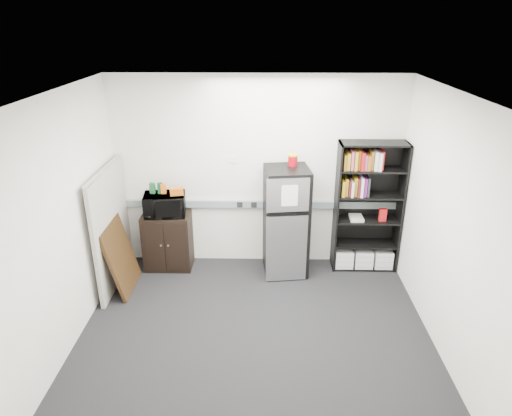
{
  "coord_description": "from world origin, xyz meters",
  "views": [
    {
      "loc": [
        0.1,
        -4.27,
        3.36
      ],
      "look_at": [
        -0.0,
        0.9,
        1.19
      ],
      "focal_mm": 32.0,
      "sensor_mm": 36.0,
      "label": 1
    }
  ],
  "objects_px": {
    "cubicle_partition": "(111,228)",
    "refrigerator": "(286,222)",
    "bookshelf": "(368,208)",
    "microwave": "(165,205)",
    "cabinet": "(168,241)"
  },
  "relations": [
    {
      "from": "cubicle_partition",
      "to": "refrigerator",
      "type": "xyz_separation_m",
      "value": [
        2.3,
        0.34,
        -0.05
      ]
    },
    {
      "from": "bookshelf",
      "to": "microwave",
      "type": "height_order",
      "value": "bookshelf"
    },
    {
      "from": "cubicle_partition",
      "to": "microwave",
      "type": "height_order",
      "value": "cubicle_partition"
    },
    {
      "from": "bookshelf",
      "to": "cabinet",
      "type": "height_order",
      "value": "bookshelf"
    },
    {
      "from": "cubicle_partition",
      "to": "bookshelf",
      "type": "bearing_deg",
      "value": 8.06
    },
    {
      "from": "bookshelf",
      "to": "microwave",
      "type": "xyz_separation_m",
      "value": [
        -2.8,
        -0.08,
        0.07
      ]
    },
    {
      "from": "cubicle_partition",
      "to": "cabinet",
      "type": "height_order",
      "value": "cubicle_partition"
    },
    {
      "from": "refrigerator",
      "to": "cubicle_partition",
      "type": "bearing_deg",
      "value": -178.76
    },
    {
      "from": "cubicle_partition",
      "to": "refrigerator",
      "type": "distance_m",
      "value": 2.32
    },
    {
      "from": "bookshelf",
      "to": "microwave",
      "type": "distance_m",
      "value": 2.8
    },
    {
      "from": "cabinet",
      "to": "refrigerator",
      "type": "xyz_separation_m",
      "value": [
        1.67,
        -0.08,
        0.35
      ]
    },
    {
      "from": "microwave",
      "to": "cabinet",
      "type": "bearing_deg",
      "value": 82.91
    },
    {
      "from": "bookshelf",
      "to": "refrigerator",
      "type": "distance_m",
      "value": 1.15
    },
    {
      "from": "cabinet",
      "to": "microwave",
      "type": "distance_m",
      "value": 0.57
    },
    {
      "from": "microwave",
      "to": "refrigerator",
      "type": "xyz_separation_m",
      "value": [
        1.67,
        -0.06,
        -0.22
      ]
    }
  ]
}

